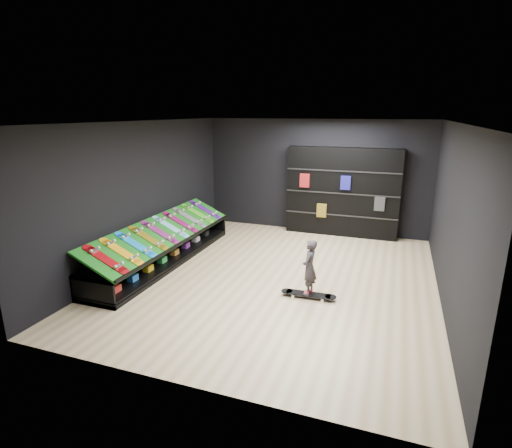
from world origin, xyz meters
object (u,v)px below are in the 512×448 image
(display_rack, at_px, (165,251))
(back_shelving, at_px, (342,192))
(floor_skateboard, at_px, (308,296))
(child, at_px, (309,278))

(display_rack, distance_m, back_shelving, 4.79)
(floor_skateboard, height_order, child, child)
(display_rack, bearing_deg, child, -11.74)
(display_rack, xyz_separation_m, floor_skateboard, (3.35, -0.70, -0.21))
(child, bearing_deg, display_rack, -97.87)
(back_shelving, bearing_deg, floor_skateboard, -89.70)
(floor_skateboard, bearing_deg, back_shelving, 88.09)
(display_rack, bearing_deg, back_shelving, 44.90)
(floor_skateboard, xyz_separation_m, child, (0.00, 0.00, 0.35))
(display_rack, relative_size, back_shelving, 1.56)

